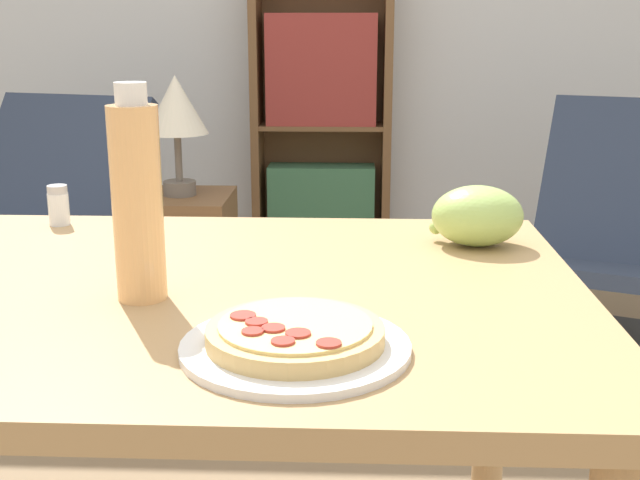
{
  "coord_description": "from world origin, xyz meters",
  "views": [
    {
      "loc": [
        0.2,
        -1.13,
        1.13
      ],
      "look_at": [
        0.15,
        -0.03,
        0.83
      ],
      "focal_mm": 45.0,
      "sensor_mm": 36.0,
      "label": 1
    }
  ],
  "objects_px": {
    "side_table": "(184,275)",
    "salt_shaker": "(59,205)",
    "grape_bunch": "(477,216)",
    "table_lamp": "(176,111)",
    "pizza_on_plate": "(295,339)",
    "lounge_chair_far": "(626,286)",
    "bookshelf": "(322,138)",
    "drink_bottle": "(137,200)",
    "lounge_chair_near": "(34,275)"
  },
  "relations": [
    {
      "from": "grape_bunch",
      "to": "side_table",
      "type": "distance_m",
      "value": 1.65
    },
    {
      "from": "pizza_on_plate",
      "to": "drink_bottle",
      "type": "relative_size",
      "value": 0.91
    },
    {
      "from": "drink_bottle",
      "to": "table_lamp",
      "type": "bearing_deg",
      "value": 100.62
    },
    {
      "from": "grape_bunch",
      "to": "table_lamp",
      "type": "bearing_deg",
      "value": 120.58
    },
    {
      "from": "grape_bunch",
      "to": "drink_bottle",
      "type": "distance_m",
      "value": 0.57
    },
    {
      "from": "grape_bunch",
      "to": "table_lamp",
      "type": "relative_size",
      "value": 0.38
    },
    {
      "from": "lounge_chair_near",
      "to": "table_lamp",
      "type": "relative_size",
      "value": 2.25
    },
    {
      "from": "lounge_chair_near",
      "to": "lounge_chair_far",
      "type": "distance_m",
      "value": 2.02
    },
    {
      "from": "side_table",
      "to": "pizza_on_plate",
      "type": "bearing_deg",
      "value": -73.78
    },
    {
      "from": "pizza_on_plate",
      "to": "lounge_chair_far",
      "type": "bearing_deg",
      "value": 60.66
    },
    {
      "from": "lounge_chair_far",
      "to": "side_table",
      "type": "distance_m",
      "value": 1.5
    },
    {
      "from": "salt_shaker",
      "to": "side_table",
      "type": "xyz_separation_m",
      "value": [
        -0.05,
        1.23,
        -0.53
      ]
    },
    {
      "from": "salt_shaker",
      "to": "bookshelf",
      "type": "distance_m",
      "value": 2.24
    },
    {
      "from": "side_table",
      "to": "salt_shaker",
      "type": "bearing_deg",
      "value": -87.75
    },
    {
      "from": "bookshelf",
      "to": "salt_shaker",
      "type": "bearing_deg",
      "value": -100.16
    },
    {
      "from": "bookshelf",
      "to": "table_lamp",
      "type": "height_order",
      "value": "bookshelf"
    },
    {
      "from": "salt_shaker",
      "to": "lounge_chair_near",
      "type": "xyz_separation_m",
      "value": [
        -0.57,
        1.21,
        -0.52
      ]
    },
    {
      "from": "lounge_chair_far",
      "to": "bookshelf",
      "type": "distance_m",
      "value": 1.52
    },
    {
      "from": "grape_bunch",
      "to": "pizza_on_plate",
      "type": "bearing_deg",
      "value": -120.25
    },
    {
      "from": "salt_shaker",
      "to": "lounge_chair_near",
      "type": "height_order",
      "value": "lounge_chair_near"
    },
    {
      "from": "grape_bunch",
      "to": "drink_bottle",
      "type": "height_order",
      "value": "drink_bottle"
    },
    {
      "from": "bookshelf",
      "to": "lounge_chair_far",
      "type": "bearing_deg",
      "value": -44.22
    },
    {
      "from": "bookshelf",
      "to": "table_lamp",
      "type": "bearing_deg",
      "value": -114.62
    },
    {
      "from": "lounge_chair_near",
      "to": "salt_shaker",
      "type": "bearing_deg",
      "value": -49.19
    },
    {
      "from": "lounge_chair_near",
      "to": "side_table",
      "type": "bearing_deg",
      "value": 18.27
    },
    {
      "from": "salt_shaker",
      "to": "lounge_chair_far",
      "type": "relative_size",
      "value": 0.08
    },
    {
      "from": "salt_shaker",
      "to": "lounge_chair_far",
      "type": "bearing_deg",
      "value": 38.76
    },
    {
      "from": "salt_shaker",
      "to": "lounge_chair_far",
      "type": "xyz_separation_m",
      "value": [
        1.45,
        1.17,
        -0.52
      ]
    },
    {
      "from": "pizza_on_plate",
      "to": "lounge_chair_near",
      "type": "xyz_separation_m",
      "value": [
        -1.04,
        1.78,
        -0.5
      ]
    },
    {
      "from": "side_table",
      "to": "bookshelf",
      "type": "bearing_deg",
      "value": 65.38
    },
    {
      "from": "pizza_on_plate",
      "to": "salt_shaker",
      "type": "xyz_separation_m",
      "value": [
        -0.48,
        0.57,
        0.02
      ]
    },
    {
      "from": "side_table",
      "to": "table_lamp",
      "type": "distance_m",
      "value": 0.57
    },
    {
      "from": "drink_bottle",
      "to": "side_table",
      "type": "distance_m",
      "value": 1.77
    },
    {
      "from": "grape_bunch",
      "to": "lounge_chair_far",
      "type": "xyz_separation_m",
      "value": [
        0.71,
        1.28,
        -0.54
      ]
    },
    {
      "from": "lounge_chair_far",
      "to": "pizza_on_plate",
      "type": "bearing_deg",
      "value": -97.54
    },
    {
      "from": "grape_bunch",
      "to": "drink_bottle",
      "type": "xyz_separation_m",
      "value": [
        -0.49,
        -0.29,
        0.08
      ]
    },
    {
      "from": "pizza_on_plate",
      "to": "grape_bunch",
      "type": "distance_m",
      "value": 0.53
    },
    {
      "from": "lounge_chair_near",
      "to": "bookshelf",
      "type": "bearing_deg",
      "value": 61.34
    },
    {
      "from": "lounge_chair_far",
      "to": "table_lamp",
      "type": "distance_m",
      "value": 1.61
    },
    {
      "from": "grape_bunch",
      "to": "table_lamp",
      "type": "xyz_separation_m",
      "value": [
        -0.79,
        1.34,
        0.03
      ]
    },
    {
      "from": "pizza_on_plate",
      "to": "drink_bottle",
      "type": "height_order",
      "value": "drink_bottle"
    },
    {
      "from": "salt_shaker",
      "to": "side_table",
      "type": "relative_size",
      "value": 0.13
    },
    {
      "from": "pizza_on_plate",
      "to": "drink_bottle",
      "type": "xyz_separation_m",
      "value": [
        -0.22,
        0.17,
        0.12
      ]
    },
    {
      "from": "grape_bunch",
      "to": "side_table",
      "type": "height_order",
      "value": "grape_bunch"
    },
    {
      "from": "drink_bottle",
      "to": "bookshelf",
      "type": "relative_size",
      "value": 0.21
    },
    {
      "from": "pizza_on_plate",
      "to": "lounge_chair_far",
      "type": "xyz_separation_m",
      "value": [
        0.98,
        1.74,
        -0.5
      ]
    },
    {
      "from": "drink_bottle",
      "to": "salt_shaker",
      "type": "xyz_separation_m",
      "value": [
        -0.26,
        0.4,
        -0.1
      ]
    },
    {
      "from": "side_table",
      "to": "lounge_chair_near",
      "type": "bearing_deg",
      "value": -177.3
    },
    {
      "from": "lounge_chair_near",
      "to": "pizza_on_plate",
      "type": "bearing_deg",
      "value": -43.99
    },
    {
      "from": "side_table",
      "to": "table_lamp",
      "type": "bearing_deg",
      "value": 104.04
    }
  ]
}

